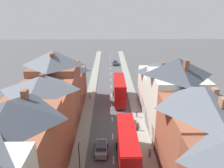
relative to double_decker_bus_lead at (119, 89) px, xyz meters
The scene contains 16 objects.
pavement_left 9.15m from the double_decker_bus_lead, 142.16° to the left, with size 2.20×104.00×0.14m, color gray.
pavement_right 6.87m from the double_decker_bus_lead, 58.28° to the left, with size 2.20×104.00×0.14m, color gray.
centre_line_dashes 4.73m from the double_decker_bus_lead, 118.11° to the left, with size 0.14×97.80×0.01m.
terrace_row_left 24.27m from the double_decker_bus_lead, 119.89° to the right, with size 8.00×48.83×14.03m.
terrace_row_right 23.95m from the double_decker_bus_lead, 69.29° to the right, with size 8.00×46.34×13.53m.
double_decker_bus_lead is the anchor object (origin of this frame).
double_decker_bus_mid_street 21.51m from the double_decker_bus_lead, 90.00° to the right, with size 2.74×10.80×5.30m.
car_near_blue 11.47m from the double_decker_bus_lead, 83.34° to the right, with size 1.90×3.97×1.59m.
car_near_silver 19.39m from the double_decker_bus_lead, 100.73° to the right, with size 1.90×4.16×1.70m.
car_parked_left_a 32.78m from the double_decker_bus_lead, 89.98° to the left, with size 1.90×4.48×1.66m.
car_parked_left_b 15.50m from the double_decker_bus_lead, 89.97° to the left, with size 1.90×3.94×1.60m.
pedestrian_near_right 20.52m from the double_decker_bus_lead, 80.18° to the right, with size 0.36×0.22×1.61m.
pedestrian_mid_left 13.34m from the double_decker_bus_lead, 78.79° to the right, with size 0.36×0.22×1.61m.
pedestrian_mid_right 8.80m from the double_decker_bus_lead, 69.18° to the right, with size 0.36×0.22×1.61m.
pedestrian_far_left 7.16m from the double_decker_bus_lead, behind, with size 0.36×0.22×1.61m.
street_lamp 25.17m from the double_decker_bus_lead, 103.89° to the right, with size 0.20×1.12×5.50m.
Camera 1 is at (-0.64, -13.74, 20.95)m, focal length 35.00 mm.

